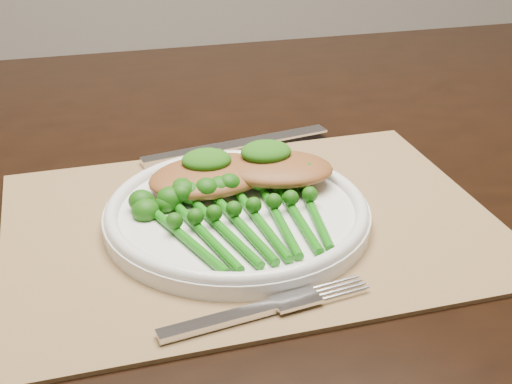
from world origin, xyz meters
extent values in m
cube|color=black|center=(-0.15, -0.09, 0.73)|extent=(1.67, 1.03, 0.04)
cube|color=olive|center=(-0.18, -0.27, 0.75)|extent=(0.51, 0.39, 0.00)
cylinder|color=white|center=(-0.19, -0.26, 0.76)|extent=(0.26, 0.26, 0.02)
torus|color=white|center=(-0.19, -0.26, 0.77)|extent=(0.25, 0.25, 0.01)
cube|color=silver|center=(-0.23, -0.11, 0.76)|extent=(0.10, 0.04, 0.01)
cube|color=silver|center=(-0.12, -0.08, 0.76)|extent=(0.14, 0.06, 0.00)
cube|color=silver|center=(-0.23, -0.42, 0.76)|extent=(0.10, 0.04, 0.01)
ellipsoid|color=brown|center=(-0.21, -0.21, 0.78)|extent=(0.15, 0.12, 0.03)
ellipsoid|color=brown|center=(-0.14, -0.22, 0.79)|extent=(0.13, 0.10, 0.02)
ellipsoid|color=#164B0A|center=(-0.21, -0.21, 0.80)|extent=(0.05, 0.04, 0.02)
ellipsoid|color=#164B0A|center=(-0.15, -0.21, 0.80)|extent=(0.05, 0.04, 0.02)
camera|label=1|loc=(-0.27, -0.86, 1.10)|focal=50.00mm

